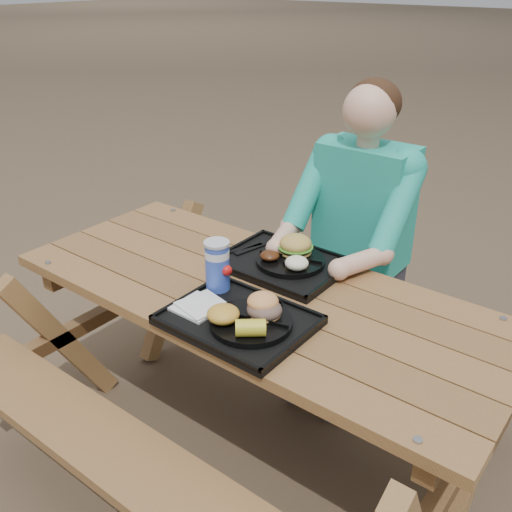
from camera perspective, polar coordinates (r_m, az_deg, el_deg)
The scene contains 18 objects.
ground at distance 2.48m, azimuth -0.00°, elevation -18.48°, with size 60.00×60.00×0.00m, color #999999.
picnic_table at distance 2.23m, azimuth -0.00°, elevation -11.68°, with size 1.80×1.49×0.75m, color #999999, non-canonical shape.
tray_near at distance 1.82m, azimuth -1.77°, elevation -6.51°, with size 0.45×0.35×0.02m, color black.
tray_far at distance 2.16m, azimuth 2.65°, elevation -0.82°, with size 0.45×0.35×0.02m, color black.
plate_near at distance 1.78m, azimuth -0.51°, elevation -6.65°, with size 0.26×0.26×0.02m, color black.
plate_far at distance 2.14m, azimuth 3.47°, elevation -0.47°, with size 0.26×0.26×0.02m, color black.
napkin_stack at distance 1.87m, azimuth -5.83°, elevation -4.99°, with size 0.14×0.14×0.02m, color silver.
soda_cup at distance 1.94m, azimuth -3.88°, elevation -1.08°, with size 0.08×0.08×0.17m, color #1737B2.
condiment_bbq at distance 1.89m, azimuth 0.31°, elevation -4.31°, with size 0.05×0.05×0.03m, color black.
condiment_mustard at distance 1.85m, azimuth 2.02°, elevation -5.06°, with size 0.04×0.04×0.03m, color gold.
sandwich at distance 1.76m, azimuth 0.85°, elevation -4.48°, with size 0.10×0.10×0.11m, color #EA9752, non-canonical shape.
mac_cheese at distance 1.76m, azimuth -3.30°, elevation -5.81°, with size 0.10×0.10×0.05m, color gold.
corn_cob at distance 1.69m, azimuth -0.54°, elevation -7.20°, with size 0.09×0.09×0.05m, color yellow, non-canonical shape.
cutlery_far at distance 2.25m, azimuth -0.54°, elevation 0.73°, with size 0.03×0.15×0.01m, color black.
burger at distance 2.15m, azimuth 3.99°, elevation 1.64°, with size 0.13×0.13×0.11m, color gold, non-canonical shape.
baked_beans at distance 2.12m, azimuth 1.38°, elevation 0.05°, with size 0.07×0.07×0.03m, color #48220E.
potato_salad at distance 2.05m, azimuth 4.09°, elevation -0.70°, with size 0.09×0.09×0.05m, color white.
diner at distance 2.53m, azimuth 10.14°, elevation 0.05°, with size 0.48×0.84×1.28m, color #1BBFAF, non-canonical shape.
Camera 1 is at (1.07, -1.38, 1.76)m, focal length 40.00 mm.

